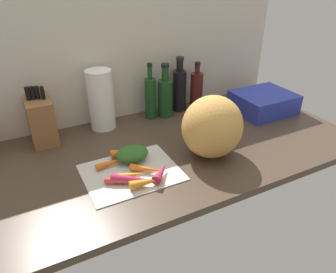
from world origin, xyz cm
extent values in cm
cube|color=#47382B|center=(0.00, 0.00, -1.50)|extent=(170.00, 80.00, 3.00)
cube|color=beige|center=(0.00, 38.50, 30.00)|extent=(170.00, 3.00, 60.00)
cube|color=beige|center=(-16.82, -11.18, 0.40)|extent=(34.67, 27.84, 0.80)
cone|color=red|center=(-21.78, -17.45, 1.93)|extent=(12.70, 9.33, 2.25)
cone|color=#B2264C|center=(-8.25, -19.13, 2.57)|extent=(10.45, 10.32, 3.55)
cone|color=orange|center=(-20.38, -4.07, 2.03)|extent=(15.66, 3.73, 2.46)
cone|color=orange|center=(-15.04, -0.25, 2.58)|extent=(11.32, 4.32, 3.56)
cone|color=orange|center=(-14.24, -21.97, 2.44)|extent=(14.24, 4.61, 3.28)
cone|color=orange|center=(-17.73, -15.55, 2.18)|extent=(11.16, 5.00, 2.76)
cone|color=orange|center=(-11.54, -14.72, 2.19)|extent=(12.02, 10.42, 2.77)
cone|color=#B2264C|center=(-18.54, -18.54, 2.48)|extent=(15.34, 11.63, 3.36)
ellipsoid|color=#2D6023|center=(-13.43, -4.14, 3.52)|extent=(12.85, 9.89, 5.44)
ellipsoid|color=gold|center=(16.78, -13.80, 12.53)|extent=(24.42, 22.83, 25.05)
cube|color=brown|center=(-41.37, 28.44, 9.72)|extent=(10.18, 16.01, 19.45)
cylinder|color=black|center=(-44.04, 29.77, 22.20)|extent=(2.13, 2.13, 5.50)
cylinder|color=black|center=(-42.26, 29.62, 22.20)|extent=(1.88, 1.88, 5.50)
cylinder|color=black|center=(-40.47, 29.08, 22.20)|extent=(1.71, 1.71, 5.50)
cylinder|color=black|center=(-38.69, 27.76, 22.20)|extent=(1.69, 1.69, 5.50)
cylinder|color=white|center=(-14.57, 29.50, 13.84)|extent=(11.50, 11.50, 27.69)
cylinder|color=#19421E|center=(9.79, 28.89, 10.10)|extent=(5.59, 5.59, 20.20)
cylinder|color=#19421E|center=(9.79, 28.89, 23.15)|extent=(2.19, 2.19, 5.89)
cylinder|color=black|center=(9.79, 28.89, 26.89)|extent=(2.51, 2.51, 1.60)
cylinder|color=#19421E|center=(17.25, 27.73, 9.20)|extent=(7.42, 7.42, 18.41)
cylinder|color=#19421E|center=(17.25, 27.73, 21.80)|extent=(3.37, 3.37, 6.77)
cylinder|color=black|center=(17.25, 27.73, 25.98)|extent=(3.87, 3.87, 1.60)
cylinder|color=black|center=(26.90, 30.63, 10.50)|extent=(6.98, 6.98, 21.00)
cylinder|color=black|center=(26.90, 30.63, 23.73)|extent=(3.40, 3.40, 5.45)
cylinder|color=black|center=(26.90, 30.63, 27.25)|extent=(3.91, 3.91, 1.60)
cylinder|color=#471919|center=(36.11, 28.81, 9.48)|extent=(6.55, 6.55, 18.96)
cylinder|color=#471919|center=(36.11, 28.81, 21.05)|extent=(2.54, 2.54, 4.19)
cylinder|color=black|center=(36.11, 28.81, 23.95)|extent=(2.92, 2.92, 1.60)
cube|color=#2838AD|center=(64.50, 8.75, 5.01)|extent=(28.63, 24.32, 10.02)
camera|label=1|loc=(-49.25, -103.73, 69.64)|focal=34.04mm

